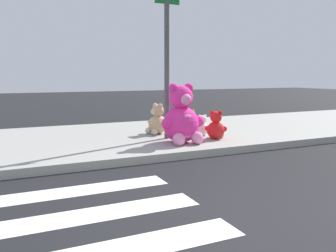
{
  "coord_description": "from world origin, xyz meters",
  "views": [
    {
      "loc": [
        -2.21,
        -2.6,
        1.54
      ],
      "look_at": [
        0.66,
        3.6,
        0.55
      ],
      "focal_mm": 37.8,
      "sensor_mm": 36.0,
      "label": 1
    }
  ],
  "objects_px": {
    "sign_pole": "(167,60)",
    "plush_tan": "(157,122)",
    "plush_white": "(202,127)",
    "plush_pink_large": "(182,119)",
    "plush_brown": "(190,123)",
    "plush_red": "(216,127)"
  },
  "relations": [
    {
      "from": "plush_pink_large",
      "to": "plush_white",
      "type": "xyz_separation_m",
      "value": [
        0.83,
        0.6,
        -0.3
      ]
    },
    {
      "from": "plush_tan",
      "to": "plush_white",
      "type": "bearing_deg",
      "value": -36.33
    },
    {
      "from": "plush_tan",
      "to": "plush_brown",
      "type": "xyz_separation_m",
      "value": [
        0.8,
        -0.17,
        -0.06
      ]
    },
    {
      "from": "sign_pole",
      "to": "plush_white",
      "type": "distance_m",
      "value": 1.75
    },
    {
      "from": "sign_pole",
      "to": "plush_brown",
      "type": "bearing_deg",
      "value": 29.54
    },
    {
      "from": "plush_white",
      "to": "plush_pink_large",
      "type": "bearing_deg",
      "value": -144.3
    },
    {
      "from": "sign_pole",
      "to": "plush_pink_large",
      "type": "height_order",
      "value": "sign_pole"
    },
    {
      "from": "plush_red",
      "to": "plush_white",
      "type": "distance_m",
      "value": 0.53
    },
    {
      "from": "plush_brown",
      "to": "sign_pole",
      "type": "bearing_deg",
      "value": -150.46
    },
    {
      "from": "plush_tan",
      "to": "plush_brown",
      "type": "relative_size",
      "value": 1.26
    },
    {
      "from": "plush_pink_large",
      "to": "plush_white",
      "type": "relative_size",
      "value": 2.52
    },
    {
      "from": "plush_red",
      "to": "plush_brown",
      "type": "relative_size",
      "value": 1.1
    },
    {
      "from": "sign_pole",
      "to": "plush_pink_large",
      "type": "relative_size",
      "value": 2.61
    },
    {
      "from": "sign_pole",
      "to": "plush_tan",
      "type": "relative_size",
      "value": 4.41
    },
    {
      "from": "plush_pink_large",
      "to": "plush_brown",
      "type": "height_order",
      "value": "plush_pink_large"
    },
    {
      "from": "sign_pole",
      "to": "plush_red",
      "type": "relative_size",
      "value": 5.07
    },
    {
      "from": "plush_pink_large",
      "to": "plush_tan",
      "type": "bearing_deg",
      "value": 91.49
    },
    {
      "from": "plush_pink_large",
      "to": "plush_brown",
      "type": "relative_size",
      "value": 2.13
    },
    {
      "from": "sign_pole",
      "to": "plush_brown",
      "type": "relative_size",
      "value": 5.56
    },
    {
      "from": "plush_tan",
      "to": "plush_brown",
      "type": "bearing_deg",
      "value": -11.8
    },
    {
      "from": "plush_red",
      "to": "plush_white",
      "type": "relative_size",
      "value": 1.3
    },
    {
      "from": "plush_pink_large",
      "to": "plush_red",
      "type": "distance_m",
      "value": 0.9
    }
  ]
}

